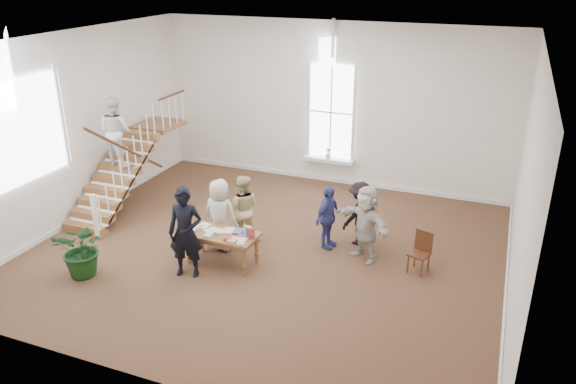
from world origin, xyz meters
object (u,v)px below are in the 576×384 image
at_px(police_officer, 186,232).
at_px(woman_cluster_a, 328,217).
at_px(woman_cluster_c, 366,223).
at_px(elderly_woman, 220,215).
at_px(library_table, 222,237).
at_px(woman_cluster_b, 360,213).
at_px(side_chair, 421,250).
at_px(floor_plant, 83,249).
at_px(person_yellow, 243,209).

height_order(police_officer, woman_cluster_a, police_officer).
bearing_deg(police_officer, woman_cluster_c, 16.78).
xyz_separation_m(elderly_woman, woman_cluster_a, (2.17, 0.92, -0.08)).
relative_size(library_table, elderly_woman, 0.94).
bearing_deg(woman_cluster_b, police_officer, -19.98).
height_order(woman_cluster_b, side_chair, woman_cluster_b).
distance_m(floor_plant, side_chair, 6.84).
xyz_separation_m(elderly_woman, person_yellow, (0.30, 0.50, -0.02)).
distance_m(library_table, person_yellow, 1.12).
relative_size(elderly_woman, woman_cluster_c, 0.98).
bearing_deg(police_officer, library_table, 38.85).
height_order(library_table, floor_plant, floor_plant).
distance_m(library_table, woman_cluster_c, 3.02).
distance_m(person_yellow, woman_cluster_b, 2.62).
bearing_deg(woman_cluster_a, elderly_woman, 127.08).
bearing_deg(woman_cluster_a, side_chair, -83.27).
distance_m(library_table, floor_plant, 2.79).
height_order(woman_cluster_a, woman_cluster_b, woman_cluster_b).
bearing_deg(woman_cluster_a, woman_cluster_c, -88.28).
relative_size(police_officer, woman_cluster_b, 1.29).
bearing_deg(elderly_woman, police_officer, 86.42).
height_order(woman_cluster_a, side_chair, woman_cluster_a).
distance_m(woman_cluster_b, side_chair, 1.68).
relative_size(person_yellow, woman_cluster_a, 1.09).
distance_m(woman_cluster_a, floor_plant, 5.14).
xyz_separation_m(library_table, woman_cluster_a, (1.80, 1.52, 0.10)).
distance_m(police_officer, woman_cluster_c, 3.73).
bearing_deg(floor_plant, woman_cluster_c, 28.42).
xyz_separation_m(library_table, woman_cluster_b, (2.40, 1.97, 0.10)).
bearing_deg(person_yellow, woman_cluster_a, 174.63).
xyz_separation_m(person_yellow, side_chair, (3.97, 0.14, -0.31)).
height_order(elderly_woman, side_chair, elderly_woman).
bearing_deg(elderly_woman, floor_plant, 46.25).
distance_m(elderly_woman, side_chair, 4.33).
bearing_deg(woman_cluster_a, library_table, 144.41).
distance_m(police_officer, person_yellow, 1.80).
bearing_deg(woman_cluster_c, floor_plant, -118.76).
bearing_deg(woman_cluster_a, police_officer, 147.85).
bearing_deg(woman_cluster_b, side_chair, 91.81).
distance_m(person_yellow, woman_cluster_a, 1.92).
xyz_separation_m(elderly_woman, woman_cluster_b, (2.77, 1.37, -0.08)).
height_order(library_table, woman_cluster_a, woman_cluster_a).
xyz_separation_m(elderly_woman, floor_plant, (-2.03, -2.04, -0.23)).
relative_size(library_table, person_yellow, 0.97).
xyz_separation_m(library_table, police_officer, (-0.47, -0.64, 0.32)).
relative_size(woman_cluster_a, side_chair, 1.67).
relative_size(police_officer, person_yellow, 1.20).
distance_m(person_yellow, woman_cluster_c, 2.78).
height_order(woman_cluster_b, woman_cluster_c, woman_cluster_c).
bearing_deg(woman_cluster_b, person_yellow, -43.01).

